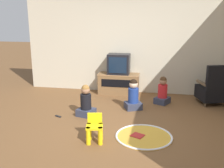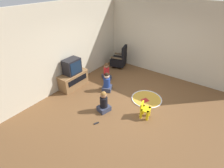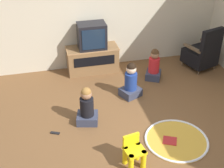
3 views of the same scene
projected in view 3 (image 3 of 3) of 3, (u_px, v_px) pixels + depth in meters
ground_plane at (140, 131)px, 5.11m from camera, size 30.00×30.00×0.00m
wall_back at (96, 1)px, 6.37m from camera, size 5.60×0.12×2.86m
tv_cabinet at (93, 59)px, 6.68m from camera, size 1.09×0.46×0.56m
television at (92, 36)px, 6.38m from camera, size 0.57×0.40×0.54m
black_armchair at (202, 53)px, 6.75m from camera, size 0.72×0.75×0.98m
yellow_kid_chair at (134, 153)px, 4.38m from camera, size 0.32×0.31×0.48m
play_mat at (176, 140)px, 4.91m from camera, size 1.01×1.01×0.04m
child_watching_left at (87, 108)px, 5.16m from camera, size 0.41×0.38×0.68m
child_watching_center at (131, 82)px, 5.84m from camera, size 0.45×0.43×0.70m
child_watching_right at (154, 66)px, 6.41m from camera, size 0.42×0.44×0.67m
book at (170, 141)px, 4.89m from camera, size 0.27×0.26×0.02m
remote_control at (55, 133)px, 5.05m from camera, size 0.15×0.10×0.02m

